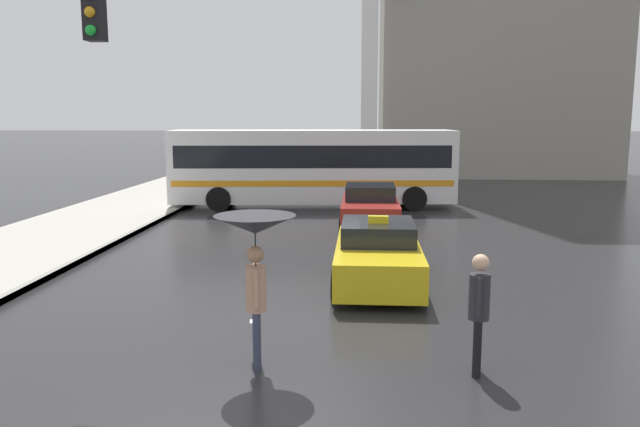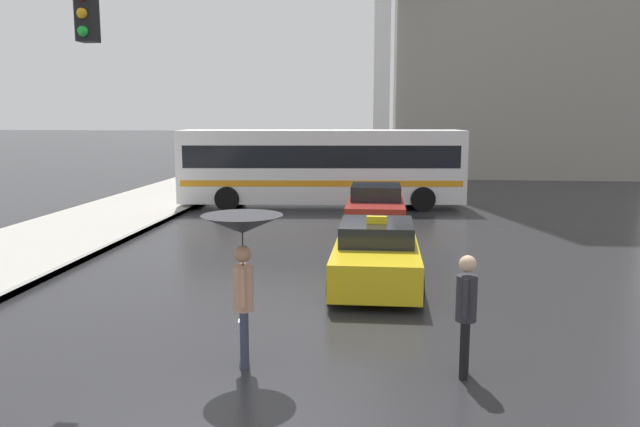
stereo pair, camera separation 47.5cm
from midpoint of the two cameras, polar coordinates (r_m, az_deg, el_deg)
taxi at (r=13.77m, az=6.15°, el=-3.83°), size 1.91×4.25×1.52m
sedan_red at (r=20.37m, az=5.79°, el=0.42°), size 1.91×4.13×1.44m
city_bus at (r=25.24m, az=0.68°, el=4.51°), size 11.44×3.50×3.10m
pedestrian_with_umbrella at (r=9.01m, az=-5.60°, el=-2.52°), size 1.18×1.18×2.27m
pedestrian_man at (r=9.10m, az=14.70°, el=-8.15°), size 0.35×0.45×1.76m
monument_cross at (r=36.18m, az=6.18°, el=18.47°), size 7.53×0.90×17.10m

